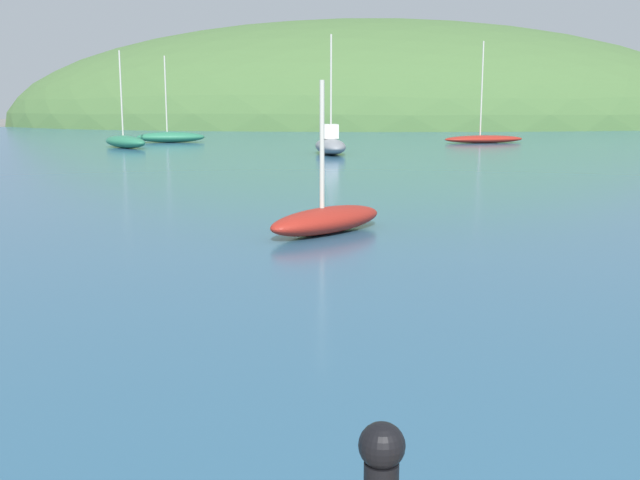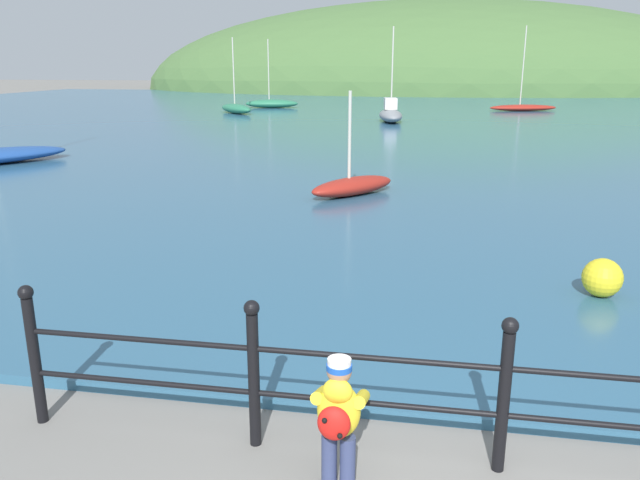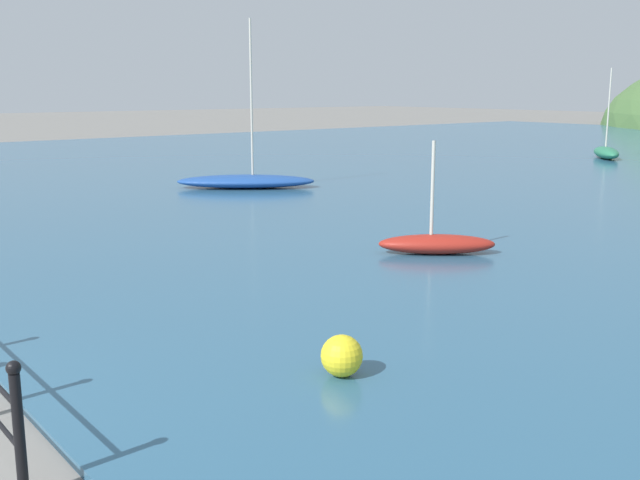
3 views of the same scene
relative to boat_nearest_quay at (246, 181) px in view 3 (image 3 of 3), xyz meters
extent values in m
cylinder|color=black|center=(14.93, -11.67, 0.21)|extent=(0.09, 0.09, 1.10)
sphere|color=black|center=(14.93, -11.67, 0.81)|extent=(0.12, 0.12, 0.12)
ellipsoid|color=#1E4793|center=(0.00, 0.00, -0.02)|extent=(3.84, 4.50, 0.43)
cylinder|color=beige|center=(0.13, 0.18, 2.68)|extent=(0.07, 0.07, 4.98)
ellipsoid|color=maroon|center=(10.85, -2.45, -0.04)|extent=(1.98, 2.23, 0.38)
cylinder|color=beige|center=(10.77, -2.54, 1.07)|extent=(0.07, 0.07, 1.85)
ellipsoid|color=#287551|center=(1.44, 19.02, 0.03)|extent=(2.91, 3.03, 0.54)
cylinder|color=beige|center=(1.32, 19.14, 2.11)|extent=(0.07, 0.07, 3.62)
sphere|color=yellow|center=(14.65, -8.05, 0.01)|extent=(0.48, 0.48, 0.48)
camera|label=1|loc=(11.15, -13.43, 1.66)|focal=42.00mm
camera|label=2|loc=(12.49, -15.80, 2.56)|focal=35.00mm
camera|label=3|loc=(20.83, -13.21, 2.98)|focal=42.00mm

